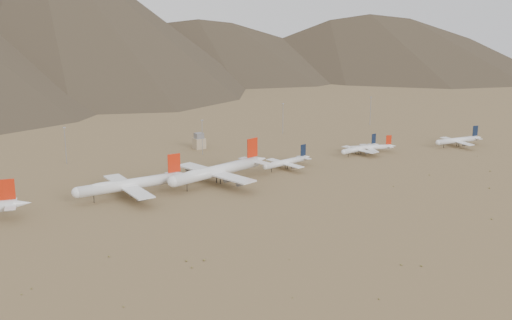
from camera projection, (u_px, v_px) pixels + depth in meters
ground at (249, 194)px, 372.62m from camera, size 3000.00×3000.00×0.00m
widebody_centre at (130, 184)px, 365.23m from camera, size 72.97×55.73×21.67m
widebody_east at (217, 171)px, 391.35m from camera, size 79.10×62.15×23.85m
narrowbody_a at (287, 162)px, 427.01m from camera, size 43.19×31.44×14.33m
narrowbody_b at (360, 148)px, 467.32m from camera, size 40.47×29.34×13.39m
narrowbody_c at (371, 147)px, 471.98m from camera, size 36.23×27.16×12.59m
narrowbody_d at (459, 140)px, 492.95m from camera, size 44.90×32.59×14.86m
control_tower at (199, 142)px, 485.24m from camera, size 8.00×8.00×12.00m
mast_west at (65, 143)px, 438.03m from camera, size 2.00×0.60×25.70m
mast_centre at (202, 135)px, 464.11m from camera, size 2.00×0.60×25.70m
mast_east at (283, 117)px, 538.85m from camera, size 2.00×0.60×25.70m
mast_far_east at (370, 110)px, 574.92m from camera, size 2.00×0.60×25.70m
desert_scrub at (361, 239)px, 301.05m from camera, size 424.70×166.64×0.86m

